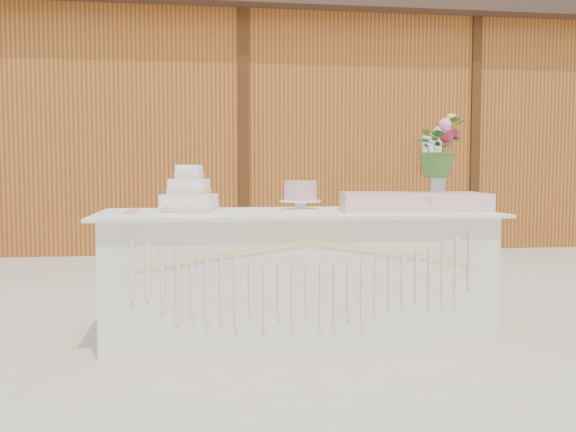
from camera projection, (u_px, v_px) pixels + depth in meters
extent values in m
plane|color=beige|center=(295.00, 333.00, 4.03)|extent=(80.00, 80.00, 0.00)
cube|color=#AA6323|center=(234.00, 140.00, 9.85)|extent=(12.00, 4.00, 3.00)
cube|color=#3A2920|center=(233.00, 31.00, 9.73)|extent=(12.60, 4.60, 0.30)
cube|color=white|center=(295.00, 274.00, 4.00)|extent=(2.28, 0.88, 0.75)
cube|color=white|center=(295.00, 213.00, 3.98)|extent=(2.40, 1.00, 0.02)
cube|color=white|center=(189.00, 203.00, 3.99)|extent=(0.37, 0.37, 0.11)
cube|color=#FEC4A0|center=(190.00, 208.00, 4.00)|extent=(0.38, 0.38, 0.02)
cube|color=white|center=(189.00, 186.00, 3.99)|extent=(0.26, 0.26, 0.10)
cube|color=#FEC4A0|center=(189.00, 191.00, 3.99)|extent=(0.28, 0.28, 0.02)
cube|color=white|center=(189.00, 172.00, 3.98)|extent=(0.17, 0.17, 0.09)
cube|color=#FEC4A0|center=(189.00, 175.00, 3.98)|extent=(0.19, 0.19, 0.02)
cylinder|color=white|center=(300.00, 210.00, 4.03)|extent=(0.22, 0.22, 0.01)
cylinder|color=white|center=(300.00, 205.00, 4.03)|extent=(0.07, 0.07, 0.04)
cylinder|color=white|center=(300.00, 201.00, 4.03)|extent=(0.26, 0.26, 0.01)
cylinder|color=#D1979F|center=(300.00, 190.00, 4.03)|extent=(0.21, 0.21, 0.12)
cube|color=beige|center=(413.00, 201.00, 4.07)|extent=(0.96, 0.65, 0.11)
cylinder|color=silver|center=(437.00, 181.00, 4.13)|extent=(0.10, 0.10, 0.14)
imported|color=#366428|center=(438.00, 140.00, 4.11)|extent=(0.45, 0.44, 0.38)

